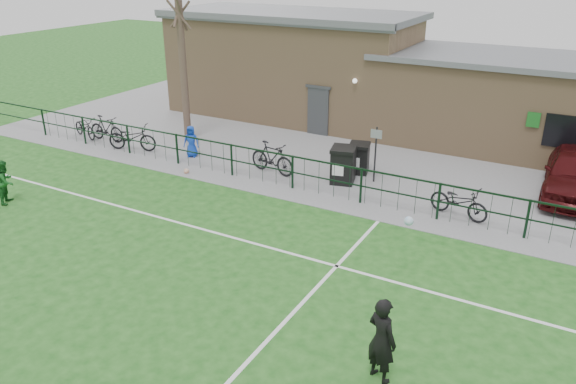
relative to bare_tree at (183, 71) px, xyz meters
The scene contains 21 objects.
ground 13.54m from the bare_tree, 52.70° to the right, with size 90.00×90.00×0.00m, color #1B5017.
paving_strip 9.05m from the bare_tree, 20.56° to the left, with size 34.00×13.00×0.02m, color gray.
pitch_line_touch 8.96m from the bare_tree, 18.65° to the right, with size 28.00×0.10×0.01m, color white.
pitch_line_mid 10.73m from the bare_tree, 39.09° to the right, with size 28.00×0.10×0.01m, color white.
pitch_line_perp 14.81m from the bare_tree, 46.40° to the right, with size 0.10×16.00×0.01m, color white.
perimeter_fence 8.72m from the bare_tree, 17.35° to the right, with size 28.00×0.10×1.20m, color black.
bare_tree is the anchor object (origin of this frame).
wheelie_bin_left 8.21m from the bare_tree, ahead, with size 0.78×0.89×1.19m, color black.
wheelie_bin_right 8.27m from the bare_tree, ahead, with size 0.67×0.76×1.02m, color black.
sign_post 8.96m from the bare_tree, ahead, with size 0.06×0.06×2.00m, color black.
car_maroon 15.15m from the bare_tree, ahead, with size 1.88×4.66×1.59m, color #3F0B0C.
bicycle_a 5.22m from the bare_tree, 156.01° to the right, with size 0.61×1.76×0.92m, color black.
bicycle_b 4.22m from the bare_tree, 149.21° to the right, with size 0.51×1.82×1.09m, color black.
bicycle_c 3.44m from the bare_tree, 117.99° to the right, with size 0.72×2.05×1.08m, color black.
bicycle_d 5.91m from the bare_tree, 17.25° to the right, with size 0.55×1.95×1.17m, color black.
bicycle_e 12.42m from the bare_tree, ahead, with size 0.66×1.88×0.99m, color black.
spectator_child 3.19m from the bare_tree, 47.46° to the right, with size 0.61×0.40×1.24m, color #143FBC.
goalkeeper_kick 15.96m from the bare_tree, 38.30° to the right, with size 1.12×3.71×1.88m.
outfield_player 8.36m from the bare_tree, 97.10° to the right, with size 0.69×0.54×1.43m, color #1A5C21.
ball_ground 4.92m from the bare_tree, 52.48° to the right, with size 0.20×0.20×0.20m, color silver.
clubhouse 9.34m from the bare_tree, 40.12° to the left, with size 24.25×5.40×4.96m.
Camera 1 is at (7.04, -7.60, 7.47)m, focal length 35.00 mm.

